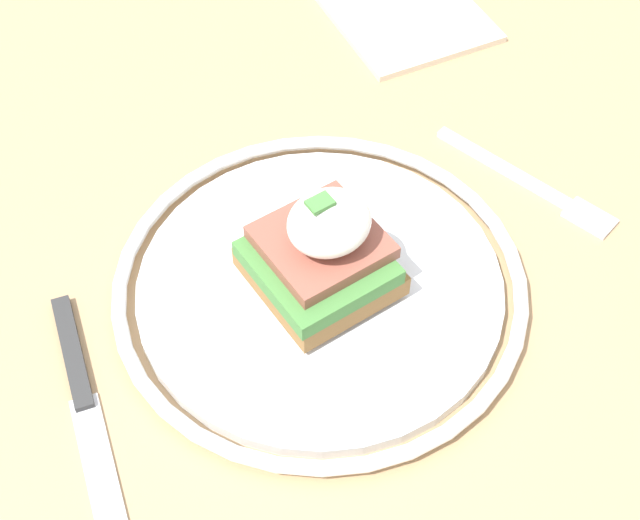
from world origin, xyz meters
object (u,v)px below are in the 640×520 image
at_px(fork, 532,184).
at_px(knife, 83,397).
at_px(plate, 320,285).
at_px(sandwich, 322,252).
at_px(napkin, 406,15).

distance_m(fork, knife, 0.36).
height_order(plate, sandwich, sandwich).
relative_size(sandwich, knife, 0.47).
bearing_deg(plate, fork, 177.37).
xyz_separation_m(plate, fork, (-0.19, 0.01, -0.01)).
bearing_deg(sandwich, knife, -5.08).
bearing_deg(fork, sandwich, -2.34).
relative_size(plate, fork, 1.84).
relative_size(fork, napkin, 1.13).
bearing_deg(sandwich, fork, 177.66).
bearing_deg(fork, plate, -2.63).
bearing_deg(fork, knife, -3.65).
xyz_separation_m(knife, napkin, (-0.41, -0.20, 0.00)).
height_order(plate, fork, plate).
height_order(fork, napkin, napkin).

